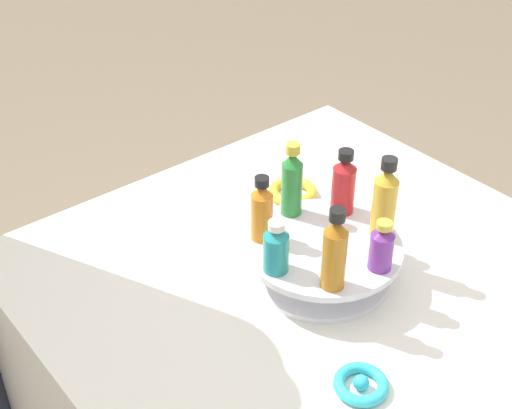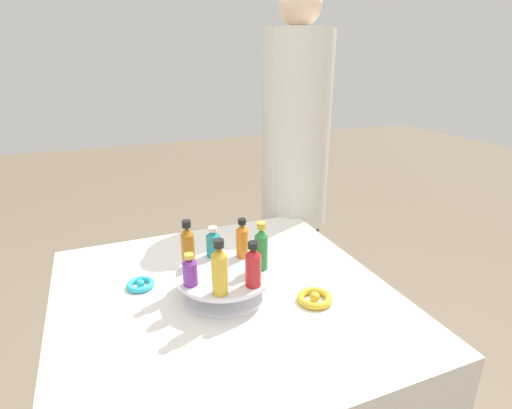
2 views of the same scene
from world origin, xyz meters
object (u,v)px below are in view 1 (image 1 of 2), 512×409
(bottle_green, at_px, (292,182))
(bottle_purple, at_px, (382,247))
(bottle_teal, at_px, (278,250))
(ribbon_bow_teal, at_px, (361,384))
(bottle_gold, at_px, (385,200))
(bottle_orange, at_px, (262,211))
(bottle_red, at_px, (344,184))
(bottle_amber, at_px, (335,252))
(ribbon_bow_gold, at_px, (293,191))
(display_stand, at_px, (322,259))

(bottle_green, bearing_deg, bottle_purple, 2.45)
(bottle_green, relative_size, bottle_teal, 1.50)
(ribbon_bow_teal, bearing_deg, bottle_gold, 128.18)
(bottle_purple, distance_m, ribbon_bow_teal, 0.22)
(bottle_purple, xyz_separation_m, bottle_orange, (-0.18, -0.10, 0.01))
(bottle_red, height_order, bottle_teal, bottle_red)
(bottle_red, bearing_deg, bottle_amber, -48.98)
(bottle_gold, xyz_separation_m, bottle_teal, (-0.04, -0.20, -0.03))
(bottle_gold, bearing_deg, ribbon_bow_gold, 173.13)
(bottle_amber, xyz_separation_m, ribbon_bow_gold, (-0.31, 0.19, -0.13))
(display_stand, height_order, ribbon_bow_gold, display_stand)
(bottle_amber, relative_size, ribbon_bow_gold, 1.46)
(display_stand, height_order, bottle_orange, bottle_orange)
(bottle_green, height_order, ribbon_bow_teal, bottle_green)
(display_stand, relative_size, bottle_red, 2.17)
(bottle_purple, xyz_separation_m, ribbon_bow_teal, (0.12, -0.16, -0.10))
(bottle_green, relative_size, bottle_orange, 1.16)
(bottle_gold, relative_size, ribbon_bow_gold, 1.52)
(bottle_red, bearing_deg, ribbon_bow_teal, -39.49)
(bottle_green, xyz_separation_m, bottle_amber, (0.19, -0.08, 0.00))
(bottle_purple, distance_m, bottle_amber, 0.10)
(bottle_red, bearing_deg, display_stand, -61.84)
(bottle_green, xyz_separation_m, bottle_teal, (0.11, -0.12, -0.02))
(ribbon_bow_gold, bearing_deg, bottle_green, -43.52)
(bottle_orange, bearing_deg, bottle_purple, 28.16)
(display_stand, bearing_deg, ribbon_bow_teal, -30.39)
(bottle_green, xyz_separation_m, ribbon_bow_gold, (-0.12, 0.11, -0.13))
(bottle_orange, bearing_deg, bottle_gold, 53.87)
(bottle_teal, relative_size, bottle_amber, 0.65)
(bottle_purple, height_order, bottle_teal, bottle_teal)
(bottle_teal, bearing_deg, bottle_gold, 79.59)
(bottle_purple, bearing_deg, bottle_red, 156.73)
(bottle_purple, bearing_deg, bottle_teal, -126.13)
(bottle_teal, distance_m, ribbon_bow_gold, 0.34)
(display_stand, height_order, bottle_green, bottle_green)
(display_stand, bearing_deg, bottle_green, 169.59)
(bottle_green, bearing_deg, ribbon_bow_gold, 136.48)
(display_stand, distance_m, bottle_orange, 0.14)
(bottle_teal, bearing_deg, bottle_orange, 156.73)
(ribbon_bow_gold, bearing_deg, bottle_gold, -6.87)
(bottle_purple, height_order, ribbon_bow_teal, bottle_purple)
(bottle_green, relative_size, ribbon_bow_teal, 1.73)
(bottle_purple, xyz_separation_m, bottle_teal, (-0.10, -0.13, 0.00))
(bottle_red, height_order, ribbon_bow_teal, bottle_red)
(bottle_purple, bearing_deg, bottle_green, -177.55)
(bottle_gold, bearing_deg, bottle_green, -151.84)
(bottle_gold, distance_m, bottle_amber, 0.17)
(bottle_gold, height_order, ribbon_bow_gold, bottle_gold)
(bottle_red, xyz_separation_m, bottle_orange, (-0.03, -0.16, -0.00))
(bottle_purple, height_order, bottle_amber, bottle_amber)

